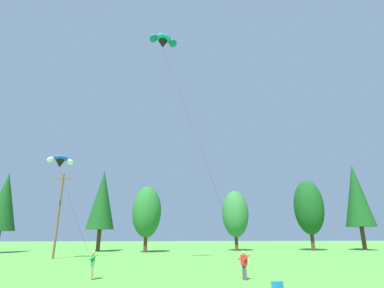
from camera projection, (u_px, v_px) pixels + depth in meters
name	position (u px, v px, depth m)	size (l,w,h in m)	color
treeline_tree_b	(4.00, 201.00, 45.53)	(4.23, 4.23, 11.97)	#472D19
treeline_tree_c	(102.00, 200.00, 49.15)	(4.47, 4.47, 13.03)	#472D19
treeline_tree_d	(147.00, 212.00, 46.35)	(4.50, 4.50, 9.99)	#472D19
treeline_tree_e	(235.00, 214.00, 50.69)	(4.47, 4.47, 9.90)	#472D19
treeline_tree_f	(309.00, 207.00, 51.69)	(5.00, 5.00, 11.86)	#472D19
treeline_tree_g	(356.00, 195.00, 53.10)	(4.89, 4.89, 14.97)	#472D19
utility_pole	(59.00, 212.00, 34.75)	(2.20, 0.26, 9.73)	brown
kite_flyer_near	(93.00, 262.00, 18.35)	(0.65, 0.68, 1.69)	gray
kite_flyer_mid	(244.00, 263.00, 18.24)	(0.72, 0.74, 1.69)	#4C4C51
parafoil_kite_high_blue_white	(60.00, 161.00, 34.53)	(9.15, 15.87, 9.99)	blue
parafoil_kite_mid_teal	(163.00, 41.00, 33.43)	(7.00, 10.59, 22.86)	teal
picnic_cooler	(277.00, 285.00, 15.25)	(0.52, 0.36, 0.34)	#1E70B7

